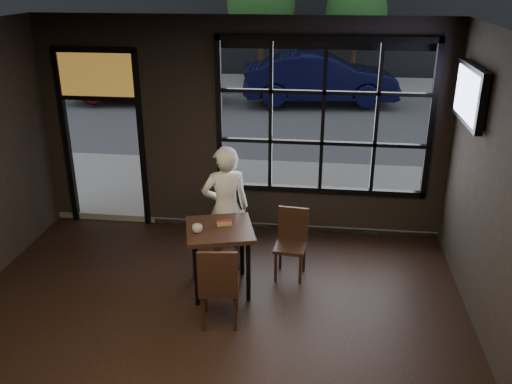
# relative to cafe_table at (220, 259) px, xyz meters

# --- Properties ---
(floor) EXTENTS (6.00, 7.00, 0.02)m
(floor) POSITION_rel_cafe_table_xyz_m (-0.01, -1.72, -0.44)
(floor) COLOR black
(floor) RESTS_ON ground
(ceiling) EXTENTS (6.00, 7.00, 0.02)m
(ceiling) POSITION_rel_cafe_table_xyz_m (-0.01, -1.72, 2.78)
(ceiling) COLOR black
(ceiling) RESTS_ON ground
(window_frame) EXTENTS (3.06, 0.12, 2.28)m
(window_frame) POSITION_rel_cafe_table_xyz_m (1.19, 1.78, 1.37)
(window_frame) COLOR black
(window_frame) RESTS_ON ground
(stained_transom) EXTENTS (1.20, 0.06, 0.70)m
(stained_transom) POSITION_rel_cafe_table_xyz_m (-2.11, 1.78, 1.92)
(stained_transom) COLOR orange
(stained_transom) RESTS_ON ground
(street_asphalt) EXTENTS (60.00, 41.00, 0.04)m
(street_asphalt) POSITION_rel_cafe_table_xyz_m (-0.01, 22.28, -0.45)
(street_asphalt) COLOR #545456
(street_asphalt) RESTS_ON ground
(cafe_table) EXTENTS (0.98, 0.98, 0.86)m
(cafe_table) POSITION_rel_cafe_table_xyz_m (0.00, 0.00, 0.00)
(cafe_table) COLOR black
(cafe_table) RESTS_ON floor
(chair_near) EXTENTS (0.49, 0.49, 1.00)m
(chair_near) POSITION_rel_cafe_table_xyz_m (0.12, -0.68, 0.07)
(chair_near) COLOR black
(chair_near) RESTS_ON floor
(chair_window) EXTENTS (0.43, 0.43, 0.91)m
(chair_window) POSITION_rel_cafe_table_xyz_m (0.84, 0.42, 0.02)
(chair_window) COLOR black
(chair_window) RESTS_ON floor
(man) EXTENTS (0.73, 0.60, 1.72)m
(man) POSITION_rel_cafe_table_xyz_m (-0.02, 0.56, 0.43)
(man) COLOR white
(man) RESTS_ON floor
(hotdog) EXTENTS (0.22, 0.14, 0.06)m
(hotdog) POSITION_rel_cafe_table_xyz_m (0.04, 0.08, 0.46)
(hotdog) COLOR tan
(hotdog) RESTS_ON cafe_table
(cup) EXTENTS (0.15, 0.15, 0.10)m
(cup) POSITION_rel_cafe_table_xyz_m (-0.24, -0.16, 0.47)
(cup) COLOR silver
(cup) RESTS_ON cafe_table
(tv) EXTENTS (0.13, 1.19, 0.69)m
(tv) POSITION_rel_cafe_table_xyz_m (2.92, 0.88, 1.94)
(tv) COLOR black
(tv) RESTS_ON wall_right
(navy_car) EXTENTS (4.62, 2.03, 1.48)m
(navy_car) POSITION_rel_cafe_table_xyz_m (1.06, 10.29, 0.41)
(navy_car) COLOR black
(navy_car) RESTS_ON street_asphalt
(maroon_car) EXTENTS (4.85, 2.17, 1.62)m
(maroon_car) POSITION_rel_cafe_table_xyz_m (-4.26, 10.08, 0.48)
(maroon_car) COLOR #35080F
(maroon_car) RESTS_ON street_asphalt
(tree_left) EXTENTS (2.26, 2.26, 3.86)m
(tree_left) POSITION_rel_cafe_table_xyz_m (-1.01, 13.04, 2.29)
(tree_left) COLOR #332114
(tree_left) RESTS_ON street_asphalt
(tree_right) EXTENTS (2.05, 2.05, 3.50)m
(tree_right) POSITION_rel_cafe_table_xyz_m (2.15, 13.45, 2.04)
(tree_right) COLOR #332114
(tree_right) RESTS_ON street_asphalt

